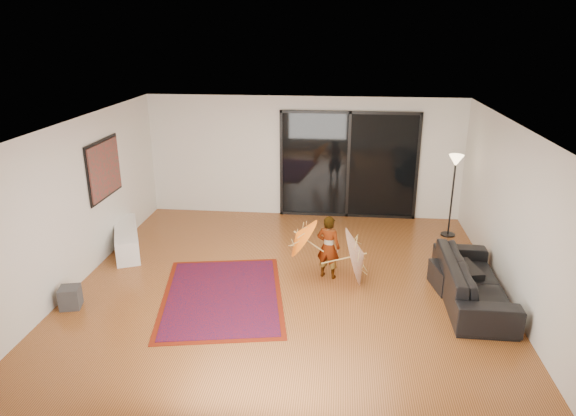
# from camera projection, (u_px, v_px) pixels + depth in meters

# --- Properties ---
(floor) EXTENTS (7.00, 7.00, 0.00)m
(floor) POSITION_uv_depth(u_px,v_px,m) (287.00, 285.00, 8.62)
(floor) COLOR #A1582C
(floor) RESTS_ON ground
(ceiling) EXTENTS (7.00, 7.00, 0.00)m
(ceiling) POSITION_uv_depth(u_px,v_px,m) (287.00, 125.00, 7.73)
(ceiling) COLOR white
(ceiling) RESTS_ON wall_back
(wall_back) EXTENTS (7.00, 0.00, 7.00)m
(wall_back) POSITION_uv_depth(u_px,v_px,m) (304.00, 157.00, 11.46)
(wall_back) COLOR silver
(wall_back) RESTS_ON floor
(wall_front) EXTENTS (7.00, 0.00, 7.00)m
(wall_front) POSITION_uv_depth(u_px,v_px,m) (250.00, 331.00, 4.89)
(wall_front) COLOR silver
(wall_front) RESTS_ON floor
(wall_left) EXTENTS (0.00, 7.00, 7.00)m
(wall_left) POSITION_uv_depth(u_px,v_px,m) (78.00, 202.00, 8.51)
(wall_left) COLOR silver
(wall_left) RESTS_ON floor
(wall_right) EXTENTS (0.00, 7.00, 7.00)m
(wall_right) POSITION_uv_depth(u_px,v_px,m) (515.00, 217.00, 7.84)
(wall_right) COLOR silver
(wall_right) RESTS_ON floor
(sliding_door) EXTENTS (3.06, 0.07, 2.40)m
(sliding_door) POSITION_uv_depth(u_px,v_px,m) (348.00, 165.00, 11.38)
(sliding_door) COLOR black
(sliding_door) RESTS_ON wall_back
(painting) EXTENTS (0.04, 1.28, 1.08)m
(painting) POSITION_uv_depth(u_px,v_px,m) (104.00, 169.00, 9.35)
(painting) COLOR black
(painting) RESTS_ON wall_left
(media_console) EXTENTS (1.04, 1.67, 0.46)m
(media_console) POSITION_uv_depth(u_px,v_px,m) (127.00, 239.00, 9.92)
(media_console) COLOR white
(media_console) RESTS_ON floor
(speaker) EXTENTS (0.36, 0.36, 0.34)m
(speaker) POSITION_uv_depth(u_px,v_px,m) (70.00, 297.00, 7.88)
(speaker) COLOR #424244
(speaker) RESTS_ON floor
(persian_rug) EXTENTS (2.34, 2.94, 0.02)m
(persian_rug) POSITION_uv_depth(u_px,v_px,m) (222.00, 296.00, 8.25)
(persian_rug) COLOR #611608
(persian_rug) RESTS_ON floor
(sofa) EXTENTS (0.93, 2.31, 0.67)m
(sofa) POSITION_uv_depth(u_px,v_px,m) (473.00, 281.00, 8.05)
(sofa) COLOR black
(sofa) RESTS_ON floor
(ottoman) EXTENTS (0.80, 0.80, 0.39)m
(ottoman) POSITION_uv_depth(u_px,v_px,m) (455.00, 277.00, 8.47)
(ottoman) COLOR black
(ottoman) RESTS_ON floor
(floor_lamp) EXTENTS (0.29, 0.29, 1.71)m
(floor_lamp) POSITION_uv_depth(u_px,v_px,m) (455.00, 173.00, 10.24)
(floor_lamp) COLOR black
(floor_lamp) RESTS_ON floor
(child) EXTENTS (0.47, 0.38, 1.12)m
(child) POSITION_uv_depth(u_px,v_px,m) (328.00, 247.00, 8.72)
(child) COLOR #999999
(child) RESTS_ON floor
(parasol_orange) EXTENTS (0.57, 0.75, 0.84)m
(parasol_orange) POSITION_uv_depth(u_px,v_px,m) (296.00, 237.00, 8.67)
(parasol_orange) COLOR orange
(parasol_orange) RESTS_ON child
(parasol_white) EXTENTS (0.53, 0.99, 1.00)m
(parasol_white) POSITION_uv_depth(u_px,v_px,m) (364.00, 255.00, 8.54)
(parasol_white) COLOR white
(parasol_white) RESTS_ON floor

